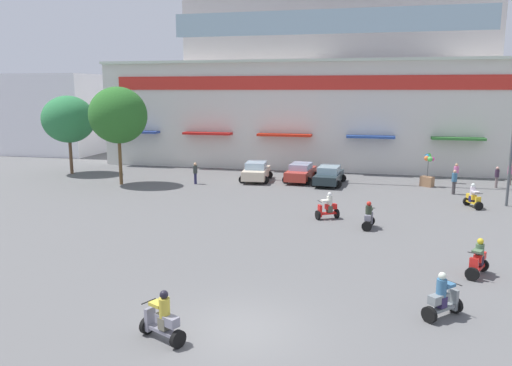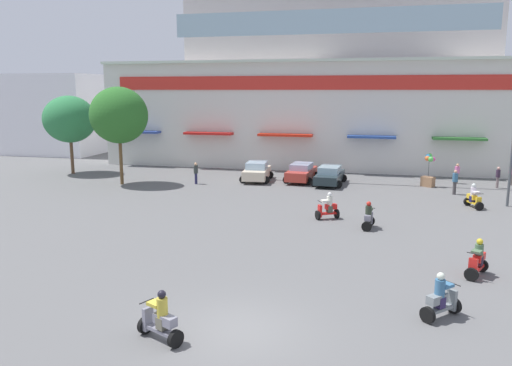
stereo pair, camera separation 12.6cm
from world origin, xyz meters
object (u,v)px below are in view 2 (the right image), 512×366
object	(u,v)px
scooter_rider_7	(441,299)
pedestrian_1	(455,181)
parked_car_0	(257,171)
scooter_rider_0	(328,208)
scooter_rider_4	(474,198)
pedestrian_0	(457,172)
parked_car_1	(301,172)
plaza_tree_2	(119,115)
pedestrian_4	(196,172)
pedestrian_2	(498,176)
scooter_rider_3	(160,320)
balloon_vendor_cart	(428,173)
scooter_rider_6	(477,261)
parked_car_2	(330,175)
scooter_rider_1	(368,217)
plaza_tree_0	(69,119)
pedestrian_3	(511,173)

from	to	relation	value
scooter_rider_7	pedestrian_1	xyz separation A→B (m)	(3.29, 20.34, 0.34)
parked_car_0	scooter_rider_0	size ratio (longest dim) A/B	2.65
scooter_rider_4	pedestrian_0	size ratio (longest dim) A/B	0.99
scooter_rider_0	parked_car_1	bearing A→B (deg)	105.49
plaza_tree_2	pedestrian_4	size ratio (longest dim) A/B	4.43
parked_car_1	pedestrian_2	size ratio (longest dim) A/B	2.83
pedestrian_0	pedestrian_1	bearing A→B (deg)	-100.11
scooter_rider_3	balloon_vendor_cart	size ratio (longest dim) A/B	0.63
parked_car_0	scooter_rider_6	bearing A→B (deg)	-54.14
scooter_rider_6	pedestrian_1	size ratio (longest dim) A/B	0.88
parked_car_2	pedestrian_0	distance (m)	9.92
parked_car_1	scooter_rider_4	xyz separation A→B (m)	(11.60, -6.52, -0.12)
scooter_rider_4	pedestrian_2	size ratio (longest dim) A/B	0.97
parked_car_1	pedestrian_2	distance (m)	14.51
parked_car_2	pedestrian_2	distance (m)	12.29
scooter_rider_3	pedestrian_0	size ratio (longest dim) A/B	1.01
scooter_rider_1	scooter_rider_6	size ratio (longest dim) A/B	0.98
parked_car_1	scooter_rider_0	distance (m)	11.69
scooter_rider_1	pedestrian_2	xyz separation A→B (m)	(9.11, 13.37, 0.32)
parked_car_2	balloon_vendor_cart	bearing A→B (deg)	6.83
plaza_tree_0	parked_car_0	size ratio (longest dim) A/B	1.64
plaza_tree_2	scooter_rider_3	size ratio (longest dim) A/B	4.69
pedestrian_3	balloon_vendor_cart	xyz separation A→B (m)	(-6.20, -2.09, 0.11)
plaza_tree_2	scooter_rider_4	xyz separation A→B (m)	(24.86, -2.11, -4.66)
plaza_tree_0	scooter_rider_0	size ratio (longest dim) A/B	4.36
scooter_rider_6	plaza_tree_2	bearing A→B (deg)	147.93
parked_car_0	parked_car_1	xyz separation A→B (m)	(3.48, 0.64, -0.03)
scooter_rider_1	scooter_rider_6	bearing A→B (deg)	-54.60
pedestrian_3	pedestrian_0	bearing A→B (deg)	-175.69
scooter_rider_0	scooter_rider_1	world-z (taller)	scooter_rider_0
scooter_rider_7	pedestrian_2	bearing A→B (deg)	74.03
plaza_tree_0	balloon_vendor_cart	bearing A→B (deg)	1.68
pedestrian_2	pedestrian_1	bearing A→B (deg)	-137.50
scooter_rider_4	scooter_rider_3	bearing A→B (deg)	-121.03
plaza_tree_0	scooter_rider_3	world-z (taller)	plaza_tree_0
pedestrian_2	plaza_tree_0	bearing A→B (deg)	-177.60
plaza_tree_0	scooter_rider_7	xyz separation A→B (m)	(27.61, -22.04, -4.04)
parked_car_1	scooter_rider_3	distance (m)	26.30
scooter_rider_1	scooter_rider_4	size ratio (longest dim) A/B	0.96
scooter_rider_1	pedestrian_0	xyz separation A→B (m)	(6.46, 14.59, 0.28)
scooter_rider_3	pedestrian_4	size ratio (longest dim) A/B	0.94
plaza_tree_2	scooter_rider_4	distance (m)	25.38
plaza_tree_0	pedestrian_0	size ratio (longest dim) A/B	4.26
parked_car_0	pedestrian_3	bearing A→B (deg)	8.08
pedestrian_2	pedestrian_4	world-z (taller)	pedestrian_4
scooter_rider_1	plaza_tree_2	bearing A→B (deg)	155.79
pedestrian_4	scooter_rider_6	bearing A→B (deg)	-42.20
pedestrian_1	pedestrian_2	world-z (taller)	pedestrian_1
plaza_tree_2	pedestrian_2	distance (m)	28.53
pedestrian_3	scooter_rider_4	bearing A→B (deg)	-115.78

